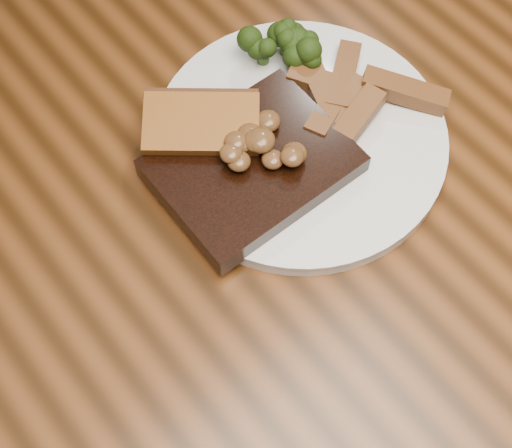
{
  "coord_description": "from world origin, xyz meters",
  "views": [
    {
      "loc": [
        -0.19,
        -0.23,
        1.32
      ],
      "look_at": [
        -0.02,
        -0.02,
        0.78
      ],
      "focal_mm": 50.0,
      "sensor_mm": 36.0,
      "label": 1
    }
  ],
  "objects_px": {
    "dining_table": "(260,259)",
    "plate": "(300,139)",
    "potato_wedges": "(355,91)",
    "steak": "(252,167)",
    "garlic_bread": "(203,138)"
  },
  "relations": [
    {
      "from": "steak",
      "to": "potato_wedges",
      "type": "distance_m",
      "value": 0.13
    },
    {
      "from": "plate",
      "to": "garlic_bread",
      "type": "height_order",
      "value": "garlic_bread"
    },
    {
      "from": "garlic_bread",
      "to": "potato_wedges",
      "type": "xyz_separation_m",
      "value": [
        0.14,
        -0.05,
        0.0
      ]
    },
    {
      "from": "plate",
      "to": "steak",
      "type": "xyz_separation_m",
      "value": [
        -0.06,
        -0.0,
        0.02
      ]
    },
    {
      "from": "plate",
      "to": "potato_wedges",
      "type": "xyz_separation_m",
      "value": [
        0.07,
        0.0,
        0.02
      ]
    },
    {
      "from": "dining_table",
      "to": "steak",
      "type": "relative_size",
      "value": 9.63
    },
    {
      "from": "steak",
      "to": "potato_wedges",
      "type": "relative_size",
      "value": 1.56
    },
    {
      "from": "steak",
      "to": "potato_wedges",
      "type": "xyz_separation_m",
      "value": [
        0.13,
        0.0,
        -0.0
      ]
    },
    {
      "from": "plate",
      "to": "garlic_bread",
      "type": "distance_m",
      "value": 0.09
    },
    {
      "from": "steak",
      "to": "dining_table",
      "type": "bearing_deg",
      "value": -116.69
    },
    {
      "from": "plate",
      "to": "potato_wedges",
      "type": "bearing_deg",
      "value": 0.06
    },
    {
      "from": "garlic_bread",
      "to": "potato_wedges",
      "type": "bearing_deg",
      "value": 21.18
    },
    {
      "from": "steak",
      "to": "garlic_bread",
      "type": "height_order",
      "value": "steak"
    },
    {
      "from": "plate",
      "to": "garlic_bread",
      "type": "bearing_deg",
      "value": 147.71
    },
    {
      "from": "dining_table",
      "to": "plate",
      "type": "xyz_separation_m",
      "value": [
        0.08,
        0.04,
        0.1
      ]
    }
  ]
}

